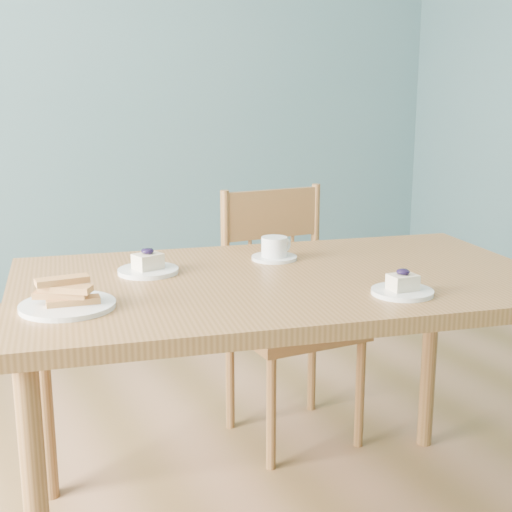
# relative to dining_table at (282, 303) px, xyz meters

# --- Properties ---
(room) EXTENTS (5.01, 5.01, 2.71)m
(room) POSITION_rel_dining_table_xyz_m (-0.05, 0.08, 0.69)
(room) COLOR #9F6D4A
(room) RESTS_ON ground
(dining_table) EXTENTS (1.49, 1.02, 0.73)m
(dining_table) POSITION_rel_dining_table_xyz_m (0.00, 0.00, 0.00)
(dining_table) COLOR olive
(dining_table) RESTS_ON ground
(dining_chair) EXTENTS (0.40, 0.38, 0.87)m
(dining_chair) POSITION_rel_dining_table_xyz_m (0.29, 0.50, -0.22)
(dining_chair) COLOR olive
(dining_chair) RESTS_ON ground
(cheesecake_plate_near) EXTENTS (0.15, 0.15, 0.06)m
(cheesecake_plate_near) POSITION_rel_dining_table_xyz_m (0.18, -0.27, 0.09)
(cheesecake_plate_near) COLOR white
(cheesecake_plate_near) RESTS_ON dining_table
(cheesecake_plate_far) EXTENTS (0.16, 0.16, 0.07)m
(cheesecake_plate_far) POSITION_rel_dining_table_xyz_m (-0.30, 0.18, 0.09)
(cheesecake_plate_far) COLOR white
(cheesecake_plate_far) RESTS_ON dining_table
(coffee_cup) EXTENTS (0.13, 0.13, 0.06)m
(coffee_cup) POSITION_rel_dining_table_xyz_m (0.07, 0.17, 0.10)
(coffee_cup) COLOR white
(coffee_cup) RESTS_ON dining_table
(biscotti_plate) EXTENTS (0.21, 0.21, 0.07)m
(biscotti_plate) POSITION_rel_dining_table_xyz_m (-0.55, -0.03, 0.09)
(biscotti_plate) COLOR white
(biscotti_plate) RESTS_ON dining_table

